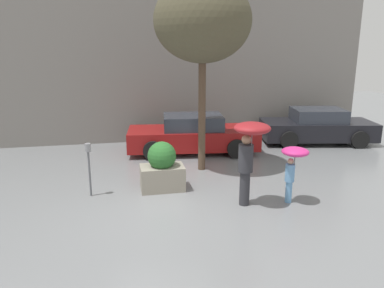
% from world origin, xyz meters
% --- Properties ---
extents(ground_plane, '(40.00, 40.00, 0.00)m').
position_xyz_m(ground_plane, '(0.00, 0.00, 0.00)').
color(ground_plane, slate).
extents(building_facade, '(18.00, 0.30, 6.00)m').
position_xyz_m(building_facade, '(0.00, 6.50, 3.00)').
color(building_facade, gray).
rests_on(building_facade, ground).
extents(planter_box, '(1.11, 0.73, 1.27)m').
position_xyz_m(planter_box, '(0.10, 1.14, 0.57)').
color(planter_box, gray).
rests_on(planter_box, ground).
extents(person_adult, '(0.81, 0.81, 1.99)m').
position_xyz_m(person_adult, '(1.90, -0.29, 1.45)').
color(person_adult, '#2D2D33').
rests_on(person_adult, ground).
extents(person_child, '(0.62, 0.62, 1.37)m').
position_xyz_m(person_child, '(2.96, -0.35, 1.05)').
color(person_child, '#669ED1').
rests_on(person_child, ground).
extents(parked_car_near, '(4.62, 2.33, 1.32)m').
position_xyz_m(parked_car_near, '(1.59, 4.48, 0.61)').
color(parked_car_near, maroon).
rests_on(parked_car_near, ground).
extents(parked_car_far, '(4.41, 2.52, 1.32)m').
position_xyz_m(parked_car_far, '(6.54, 4.84, 0.61)').
color(parked_car_far, black).
rests_on(parked_car_far, ground).
extents(street_tree, '(2.71, 2.71, 5.43)m').
position_xyz_m(street_tree, '(1.46, 2.54, 4.26)').
color(street_tree, brown).
rests_on(street_tree, ground).
extents(parking_meter, '(0.14, 0.14, 1.34)m').
position_xyz_m(parking_meter, '(-1.70, 1.06, 0.96)').
color(parking_meter, '#595B60').
rests_on(parking_meter, ground).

